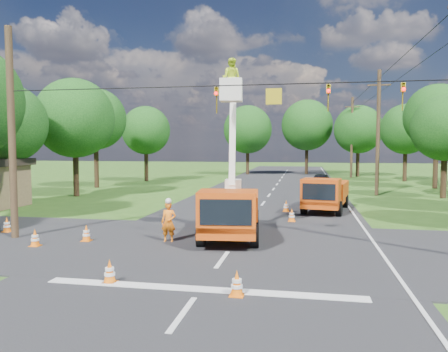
% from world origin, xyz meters
% --- Properties ---
extents(ground, '(140.00, 140.00, 0.00)m').
position_xyz_m(ground, '(0.00, 20.00, 0.00)').
color(ground, '#2F5519').
rests_on(ground, ground).
extents(road_main, '(12.00, 100.00, 0.06)m').
position_xyz_m(road_main, '(0.00, 20.00, 0.00)').
color(road_main, black).
rests_on(road_main, ground).
extents(road_cross, '(56.00, 10.00, 0.07)m').
position_xyz_m(road_cross, '(0.00, 2.00, 0.00)').
color(road_cross, black).
rests_on(road_cross, ground).
extents(stop_bar, '(9.00, 0.45, 0.02)m').
position_xyz_m(stop_bar, '(0.00, -3.20, 0.00)').
color(stop_bar, silver).
rests_on(stop_bar, ground).
extents(edge_line, '(0.12, 90.00, 0.02)m').
position_xyz_m(edge_line, '(5.60, 20.00, 0.00)').
color(edge_line, silver).
rests_on(edge_line, ground).
extents(bucket_truck, '(2.93, 6.26, 7.78)m').
position_xyz_m(bucket_truck, '(-0.35, 3.76, 1.65)').
color(bucket_truck, '#C4480D').
rests_on(bucket_truck, ground).
extents(second_truck, '(3.09, 5.96, 2.13)m').
position_xyz_m(second_truck, '(4.03, 12.26, 1.11)').
color(second_truck, '#C4480D').
rests_on(second_truck, ground).
extents(ground_worker, '(0.64, 0.44, 1.70)m').
position_xyz_m(ground_worker, '(-2.72, 2.44, 0.85)').
color(ground_worker, orange).
rests_on(ground_worker, ground).
extents(distant_car, '(2.22, 4.18, 1.35)m').
position_xyz_m(distant_car, '(4.27, 27.88, 0.68)').
color(distant_car, black).
rests_on(distant_car, ground).
extents(traffic_cone_0, '(0.38, 0.38, 0.71)m').
position_xyz_m(traffic_cone_0, '(-2.74, -3.08, 0.36)').
color(traffic_cone_0, orange).
rests_on(traffic_cone_0, ground).
extents(traffic_cone_1, '(0.38, 0.38, 0.71)m').
position_xyz_m(traffic_cone_1, '(1.06, -3.49, 0.36)').
color(traffic_cone_1, orange).
rests_on(traffic_cone_1, ground).
extents(traffic_cone_2, '(0.38, 0.38, 0.71)m').
position_xyz_m(traffic_cone_2, '(2.14, 8.25, 0.36)').
color(traffic_cone_2, orange).
rests_on(traffic_cone_2, ground).
extents(traffic_cone_3, '(0.38, 0.38, 0.71)m').
position_xyz_m(traffic_cone_3, '(1.70, 11.70, 0.36)').
color(traffic_cone_3, orange).
rests_on(traffic_cone_3, ground).
extents(traffic_cone_4, '(0.38, 0.38, 0.71)m').
position_xyz_m(traffic_cone_4, '(-6.13, 1.93, 0.36)').
color(traffic_cone_4, orange).
rests_on(traffic_cone_4, ground).
extents(traffic_cone_5, '(0.38, 0.38, 0.71)m').
position_xyz_m(traffic_cone_5, '(-7.66, 0.69, 0.36)').
color(traffic_cone_5, orange).
rests_on(traffic_cone_5, ground).
extents(traffic_cone_6, '(0.38, 0.38, 0.71)m').
position_xyz_m(traffic_cone_6, '(-10.67, 3.04, 0.36)').
color(traffic_cone_6, orange).
rests_on(traffic_cone_6, ground).
extents(traffic_cone_7, '(0.38, 0.38, 0.71)m').
position_xyz_m(traffic_cone_7, '(3.89, 15.30, 0.36)').
color(traffic_cone_7, orange).
rests_on(traffic_cone_7, ground).
extents(pole_right_mid, '(1.80, 0.30, 10.00)m').
position_xyz_m(pole_right_mid, '(8.50, 22.00, 5.11)').
color(pole_right_mid, '#4C3823').
rests_on(pole_right_mid, ground).
extents(pole_right_far, '(1.80, 0.30, 10.00)m').
position_xyz_m(pole_right_far, '(8.50, 42.00, 5.11)').
color(pole_right_far, '#4C3823').
rests_on(pole_right_far, ground).
extents(pole_left, '(0.30, 0.30, 9.00)m').
position_xyz_m(pole_left, '(-9.50, 2.00, 4.50)').
color(pole_left, '#4C3823').
rests_on(pole_left, ground).
extents(signal_span, '(18.00, 0.29, 1.07)m').
position_xyz_m(signal_span, '(2.23, 1.99, 5.88)').
color(signal_span, black).
rests_on(signal_span, ground).
extents(tree_left_c, '(5.20, 5.20, 8.06)m').
position_xyz_m(tree_left_c, '(-16.50, 11.00, 5.44)').
color(tree_left_c, '#382616').
rests_on(tree_left_c, ground).
extents(tree_left_d, '(6.20, 6.20, 9.24)m').
position_xyz_m(tree_left_d, '(-15.00, 17.00, 6.12)').
color(tree_left_d, '#382616').
rests_on(tree_left_d, ground).
extents(tree_left_e, '(5.80, 5.80, 9.41)m').
position_xyz_m(tree_left_e, '(-16.80, 24.00, 6.49)').
color(tree_left_e, '#382616').
rests_on(tree_left_e, ground).
extents(tree_left_f, '(5.40, 5.40, 8.40)m').
position_xyz_m(tree_left_f, '(-14.80, 32.00, 5.69)').
color(tree_left_f, '#382616').
rests_on(tree_left_f, ground).
extents(tree_right_c, '(5.00, 5.00, 7.83)m').
position_xyz_m(tree_right_c, '(13.20, 21.00, 5.31)').
color(tree_right_c, '#382616').
rests_on(tree_right_c, ground).
extents(tree_right_d, '(6.00, 6.00, 9.70)m').
position_xyz_m(tree_right_d, '(14.80, 29.00, 6.68)').
color(tree_right_d, '#382616').
rests_on(tree_right_d, ground).
extents(tree_right_e, '(5.60, 5.60, 8.63)m').
position_xyz_m(tree_right_e, '(13.80, 37.00, 5.81)').
color(tree_right_e, '#382616').
rests_on(tree_right_e, ground).
extents(tree_far_a, '(6.60, 6.60, 9.50)m').
position_xyz_m(tree_far_a, '(-5.00, 45.00, 6.19)').
color(tree_far_a, '#382616').
rests_on(tree_far_a, ground).
extents(tree_far_b, '(7.00, 7.00, 10.32)m').
position_xyz_m(tree_far_b, '(3.00, 47.00, 6.81)').
color(tree_far_b, '#382616').
rests_on(tree_far_b, ground).
extents(tree_far_c, '(6.20, 6.20, 9.18)m').
position_xyz_m(tree_far_c, '(9.50, 44.00, 6.06)').
color(tree_far_c, '#382616').
rests_on(tree_far_c, ground).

